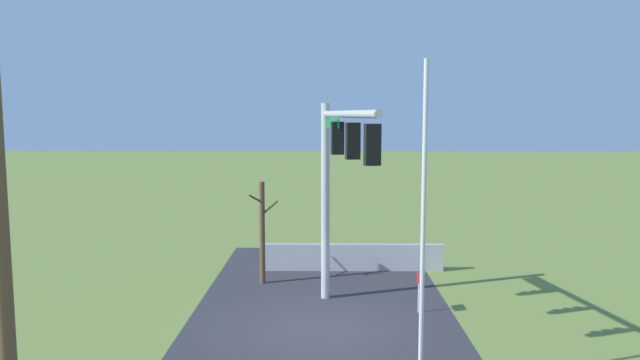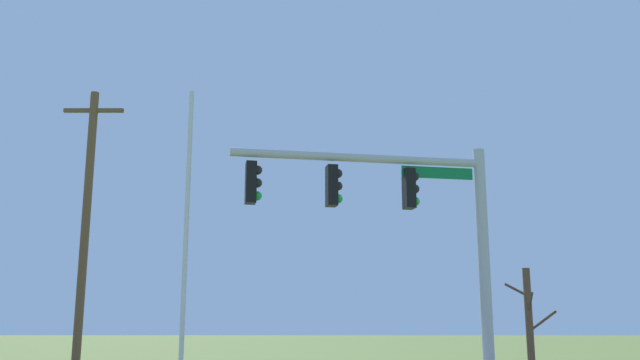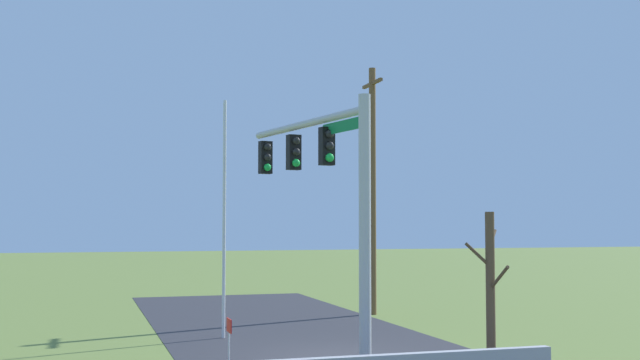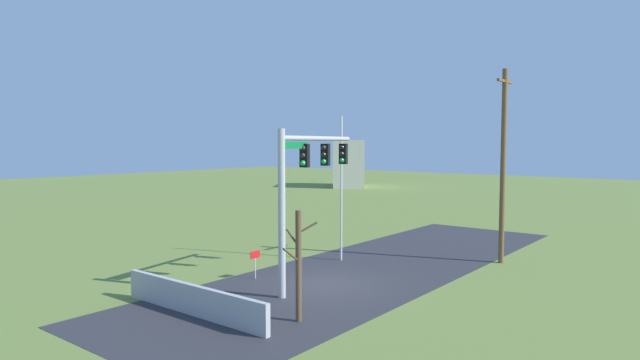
{
  "view_description": "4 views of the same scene",
  "coord_description": "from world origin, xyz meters",
  "px_view_note": "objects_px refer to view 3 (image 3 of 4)",
  "views": [
    {
      "loc": [
        -16.25,
        -0.1,
        6.09
      ],
      "look_at": [
        -1.22,
        0.05,
        4.4
      ],
      "focal_mm": 32.88,
      "sensor_mm": 36.0,
      "label": 1
    },
    {
      "loc": [
        -1.22,
        -16.01,
        2.38
      ],
      "look_at": [
        -1.24,
        -0.27,
        5.64
      ],
      "focal_mm": 37.42,
      "sensor_mm": 36.0,
      "label": 2
    },
    {
      "loc": [
        19.5,
        -6.3,
        3.44
      ],
      "look_at": [
        -0.98,
        -0.04,
        4.65
      ],
      "focal_mm": 43.74,
      "sensor_mm": 36.0,
      "label": 3
    },
    {
      "loc": [
        17.65,
        13.52,
        5.92
      ],
      "look_at": [
        -0.64,
        -0.85,
        4.3
      ],
      "focal_mm": 30.21,
      "sensor_mm": 36.0,
      "label": 4
    }
  ],
  "objects_px": {
    "utility_pole": "(373,186)",
    "signal_mast": "(327,179)",
    "bare_tree": "(491,295)",
    "flagpole": "(224,218)",
    "open_sign": "(229,332)"
  },
  "relations": [
    {
      "from": "utility_pole",
      "to": "bare_tree",
      "type": "xyz_separation_m",
      "value": [
        12.83,
        -2.18,
        -2.99
      ]
    },
    {
      "from": "bare_tree",
      "to": "open_sign",
      "type": "relative_size",
      "value": 3.04
    },
    {
      "from": "utility_pole",
      "to": "signal_mast",
      "type": "bearing_deg",
      "value": -27.14
    },
    {
      "from": "flagpole",
      "to": "utility_pole",
      "type": "distance_m",
      "value": 7.99
    },
    {
      "from": "signal_mast",
      "to": "utility_pole",
      "type": "distance_m",
      "value": 10.52
    },
    {
      "from": "signal_mast",
      "to": "utility_pole",
      "type": "xyz_separation_m",
      "value": [
        -9.35,
        4.79,
        0.34
      ]
    },
    {
      "from": "bare_tree",
      "to": "open_sign",
      "type": "xyz_separation_m",
      "value": [
        -3.12,
        -5.14,
        -1.01
      ]
    },
    {
      "from": "open_sign",
      "to": "bare_tree",
      "type": "bearing_deg",
      "value": 58.7
    },
    {
      "from": "flagpole",
      "to": "utility_pole",
      "type": "relative_size",
      "value": 0.76
    },
    {
      "from": "utility_pole",
      "to": "open_sign",
      "type": "bearing_deg",
      "value": -36.99
    },
    {
      "from": "signal_mast",
      "to": "flagpole",
      "type": "height_order",
      "value": "flagpole"
    },
    {
      "from": "utility_pole",
      "to": "bare_tree",
      "type": "distance_m",
      "value": 13.35
    },
    {
      "from": "signal_mast",
      "to": "bare_tree",
      "type": "height_order",
      "value": "signal_mast"
    },
    {
      "from": "signal_mast",
      "to": "utility_pole",
      "type": "height_order",
      "value": "utility_pole"
    },
    {
      "from": "flagpole",
      "to": "bare_tree",
      "type": "xyz_separation_m",
      "value": [
        8.4,
        4.34,
        -1.7
      ]
    }
  ]
}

